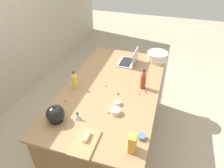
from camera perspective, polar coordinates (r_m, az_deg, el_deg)
ground_plane at (r=3.06m, az=0.00°, el=-14.62°), size 12.00×12.00×0.00m
island_counter at (r=2.73m, az=0.00°, el=-8.54°), size 1.99×1.10×0.90m
laptop at (r=2.91m, az=4.90°, el=6.51°), size 0.32×0.24×0.22m
mixing_bowl_large at (r=3.04m, az=12.54°, el=7.59°), size 0.30×0.30×0.13m
bottle_soy at (r=2.41m, az=8.71°, el=0.87°), size 0.06×0.06×0.25m
bottle_oil at (r=2.44m, az=-10.47°, el=0.78°), size 0.07×0.07×0.22m
kettle at (r=2.05m, az=-15.53°, el=-8.13°), size 0.21×0.18×0.20m
cutting_board at (r=1.86m, az=-7.57°, el=-15.92°), size 0.32×0.20×0.02m
butter_stick_left at (r=1.86m, az=-7.09°, el=-14.42°), size 0.11×0.04×0.04m
ramekin_small at (r=2.08m, az=1.06°, el=-7.66°), size 0.10×0.10×0.05m
ramekin_medium at (r=1.89m, az=8.39°, el=-14.42°), size 0.07×0.07×0.04m
ramekin_wide at (r=2.19m, az=1.62°, el=-5.30°), size 0.08×0.08×0.04m
kitchen_timer at (r=2.05m, az=-9.60°, el=-8.83°), size 0.07×0.07×0.08m
candy_bag at (r=1.75m, az=5.75°, el=-16.08°), size 0.09×0.06×0.17m
candy_0 at (r=2.29m, az=-12.96°, el=-4.68°), size 0.01×0.01×0.01m
candy_1 at (r=2.38m, az=9.55°, el=-2.36°), size 0.02×0.02×0.02m
candy_2 at (r=2.80m, az=9.17°, el=3.96°), size 0.02×0.02×0.02m
candy_3 at (r=2.09m, az=-0.91°, el=-8.10°), size 0.02×0.02×0.02m
candy_4 at (r=2.41m, az=9.36°, el=-1.92°), size 0.02×0.02×0.02m
candy_5 at (r=2.55m, az=9.92°, el=0.39°), size 0.01×0.01×0.01m
candy_6 at (r=2.34m, az=1.68°, el=-2.63°), size 0.02×0.02×0.02m
candy_7 at (r=2.46m, az=-1.77°, el=-0.50°), size 0.02×0.02×0.02m
candy_8 at (r=2.36m, az=7.58°, el=-2.68°), size 0.02×0.02×0.02m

